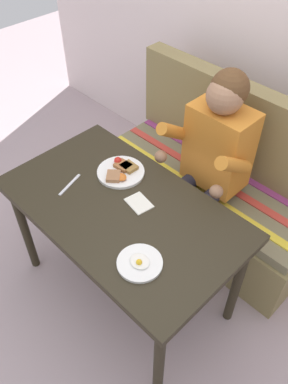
% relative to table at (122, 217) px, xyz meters
% --- Properties ---
extents(ground_plane, '(8.00, 8.00, 0.00)m').
position_rel_table_xyz_m(ground_plane, '(0.00, 0.00, -0.65)').
color(ground_plane, '#AE989D').
extents(table, '(1.20, 0.70, 0.73)m').
position_rel_table_xyz_m(table, '(0.00, 0.00, 0.00)').
color(table, black).
rests_on(table, ground).
extents(couch, '(1.44, 0.56, 1.00)m').
position_rel_table_xyz_m(couch, '(0.00, 0.76, -0.32)').
color(couch, olive).
rests_on(couch, ground).
extents(person, '(0.45, 0.61, 1.21)m').
position_rel_table_xyz_m(person, '(0.07, 0.59, 0.09)').
color(person, orange).
rests_on(person, ground).
extents(plate_breakfast, '(0.25, 0.25, 0.05)m').
position_rel_table_xyz_m(plate_breakfast, '(-0.18, 0.16, 0.10)').
color(plate_breakfast, white).
rests_on(plate_breakfast, table).
extents(plate_eggs, '(0.19, 0.19, 0.04)m').
position_rel_table_xyz_m(plate_eggs, '(0.30, -0.17, 0.09)').
color(plate_eggs, white).
rests_on(plate_eggs, table).
extents(napkin, '(0.14, 0.11, 0.01)m').
position_rel_table_xyz_m(napkin, '(0.05, 0.07, 0.09)').
color(napkin, white).
rests_on(napkin, table).
extents(fork, '(0.06, 0.17, 0.00)m').
position_rel_table_xyz_m(fork, '(-0.29, -0.09, 0.08)').
color(fork, silver).
rests_on(fork, table).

